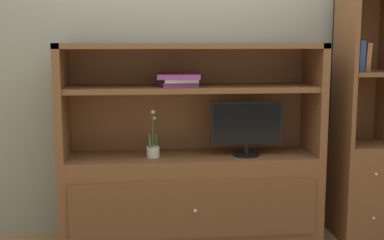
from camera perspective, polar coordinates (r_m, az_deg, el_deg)
name	(u,v)px	position (r m, az deg, el deg)	size (l,w,h in m)	color
painted_rear_wall	(186,42)	(3.78, -0.63, 8.72)	(6.00, 0.10, 2.80)	gray
media_console	(191,179)	(3.56, -0.09, -6.55)	(1.76, 0.48, 1.39)	brown
tv_monitor	(247,126)	(3.48, 6.10, -0.69)	(0.49, 0.19, 0.37)	black
potted_plant	(153,149)	(3.44, -4.36, -3.22)	(0.08, 0.08, 0.32)	beige
magazine_stack	(179,79)	(3.44, -1.46, 4.58)	(0.30, 0.34, 0.08)	purple
bookshelf_tall	(363,153)	(3.85, 18.51, -3.53)	(0.37, 0.42, 1.79)	brown
upright_book_row	(358,56)	(3.73, 18.04, 6.78)	(0.12, 0.17, 0.22)	#338C4C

